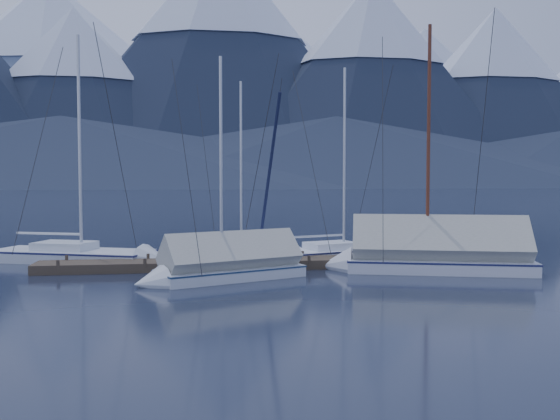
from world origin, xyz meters
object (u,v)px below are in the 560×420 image
Objects in this scene: sailboat_open_left at (94,258)px; sailboat_covered_near at (422,257)px; sailboat_open_right at (353,254)px; person at (460,236)px; sailboat_open_mid at (251,254)px; sailboat_covered_far at (218,268)px.

sailboat_open_left is 13.00m from sailboat_covered_near.
sailboat_open_right is 5.64× the size of person.
sailboat_open_mid is 8.67m from person.
sailboat_open_right is 1.09× the size of sailboat_covered_far.
sailboat_open_right is 4.28m from sailboat_covered_near.
sailboat_covered_near reaches higher than sailboat_open_right.
person is (14.52, -2.41, 0.95)m from sailboat_open_left.
sailboat_open_left is 14.75m from person.
sailboat_open_mid is 7.48m from sailboat_covered_near.
person is (9.65, 2.50, 0.73)m from sailboat_covered_far.
sailboat_open_left is 1.22× the size of sailboat_open_mid.
sailboat_open_right is at bearing 66.30° from person.
sailboat_open_right is at bearing 39.82° from sailboat_covered_far.
sailboat_open_mid is 0.83× the size of sailboat_covered_near.
person is (8.06, -3.04, 0.98)m from sailboat_open_mid.
sailboat_open_left is at bearing 134.80° from sailboat_covered_far.
sailboat_covered_far is (-5.95, -4.96, 0.24)m from sailboat_open_right.
sailboat_open_mid is (6.46, 0.63, -0.03)m from sailboat_open_left.
sailboat_open_mid is at bearing 172.47° from sailboat_open_right.
sailboat_open_left reaches higher than sailboat_covered_near.
person is at bearing -33.66° from sailboat_open_right.
sailboat_covered_near is 7.58m from sailboat_covered_far.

